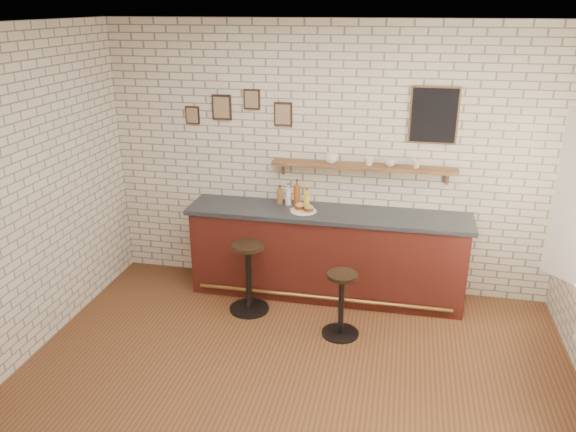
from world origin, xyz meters
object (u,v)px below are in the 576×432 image
(ciabatta_sandwich, at_px, (304,207))
(shelf_cup_d, at_px, (416,164))
(bar_stool_left, at_px, (249,275))
(shelf_cup_c, at_px, (390,163))
(sandwich_plate, at_px, (303,211))
(bitters_bottle_brown, at_px, (280,196))
(shelf_cup_b, at_px, (369,161))
(bar_stool_right, at_px, (341,302))
(bar_counter, at_px, (326,253))
(bitters_bottle_white, at_px, (288,196))
(condiment_bottle_yellow, at_px, (307,198))
(bitters_bottle_amber, at_px, (297,195))
(shelf_cup_a, at_px, (331,158))

(ciabatta_sandwich, height_order, shelf_cup_d, shelf_cup_d)
(bar_stool_left, distance_m, shelf_cup_c, 1.93)
(sandwich_plate, distance_m, shelf_cup_d, 1.30)
(sandwich_plate, height_order, bitters_bottle_brown, bitters_bottle_brown)
(sandwich_plate, distance_m, ciabatta_sandwich, 0.04)
(ciabatta_sandwich, bearing_deg, shelf_cup_b, 21.07)
(ciabatta_sandwich, height_order, bar_stool_left, ciabatta_sandwich)
(ciabatta_sandwich, xyz_separation_m, bitters_bottle_brown, (-0.32, 0.19, 0.04))
(shelf_cup_d, bearing_deg, bar_stool_right, -149.06)
(ciabatta_sandwich, xyz_separation_m, shelf_cup_d, (1.15, 0.25, 0.48))
(bar_counter, height_order, ciabatta_sandwich, ciabatta_sandwich)
(shelf_cup_d, bearing_deg, bitters_bottle_white, 155.95)
(condiment_bottle_yellow, distance_m, shelf_cup_b, 0.81)
(bar_counter, xyz_separation_m, bar_stool_right, (0.27, -0.81, -0.14))
(bitters_bottle_white, height_order, shelf_cup_b, shelf_cup_b)
(ciabatta_sandwich, bearing_deg, shelf_cup_c, 16.08)
(bar_stool_right, distance_m, shelf_cup_c, 1.59)
(bitters_bottle_white, bearing_deg, sandwich_plate, -41.96)
(bitters_bottle_amber, relative_size, bar_stool_right, 0.44)
(ciabatta_sandwich, relative_size, bitters_bottle_brown, 1.14)
(bitters_bottle_amber, bearing_deg, bar_stool_right, -55.99)
(bitters_bottle_brown, xyz_separation_m, bitters_bottle_amber, (0.20, -0.00, 0.03))
(bar_stool_right, height_order, shelf_cup_b, shelf_cup_b)
(bitters_bottle_white, height_order, shelf_cup_c, shelf_cup_c)
(shelf_cup_a, xyz_separation_m, shelf_cup_b, (0.41, 0.00, -0.01))
(shelf_cup_b, bearing_deg, condiment_bottle_yellow, 148.50)
(bar_counter, height_order, bar_stool_right, bar_counter)
(bitters_bottle_brown, xyz_separation_m, shelf_cup_d, (1.47, 0.07, 0.44))
(bar_stool_left, xyz_separation_m, shelf_cup_d, (1.67, 0.73, 1.13))
(bitters_bottle_brown, xyz_separation_m, shelf_cup_a, (0.56, 0.07, 0.45))
(bar_stool_right, relative_size, shelf_cup_b, 6.73)
(bar_stool_right, height_order, shelf_cup_c, shelf_cup_c)
(bitters_bottle_brown, bearing_deg, bar_stool_left, -106.71)
(bar_counter, bearing_deg, shelf_cup_d, 12.51)
(sandwich_plate, xyz_separation_m, bitters_bottle_brown, (-0.30, 0.19, 0.08))
(condiment_bottle_yellow, bearing_deg, bitters_bottle_white, 180.00)
(bar_counter, xyz_separation_m, bar_stool_left, (-0.76, -0.53, -0.09))
(bar_counter, xyz_separation_m, bitters_bottle_brown, (-0.56, 0.14, 0.59))
(bar_stool_left, bearing_deg, ciabatta_sandwich, 42.71)
(ciabatta_sandwich, relative_size, condiment_bottle_yellow, 1.23)
(shelf_cup_c, bearing_deg, shelf_cup_a, 100.48)
(bitters_bottle_brown, bearing_deg, ciabatta_sandwich, -30.78)
(bitters_bottle_brown, height_order, condiment_bottle_yellow, bitters_bottle_brown)
(ciabatta_sandwich, bearing_deg, bitters_bottle_white, 139.39)
(bitters_bottle_amber, height_order, condiment_bottle_yellow, bitters_bottle_amber)
(sandwich_plate, relative_size, ciabatta_sandwich, 1.12)
(sandwich_plate, xyz_separation_m, condiment_bottle_yellow, (0.00, 0.19, 0.08))
(bar_stool_left, relative_size, shelf_cup_d, 8.43)
(ciabatta_sandwich, relative_size, bar_stool_left, 0.32)
(bitters_bottle_amber, relative_size, shelf_cup_c, 2.71)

